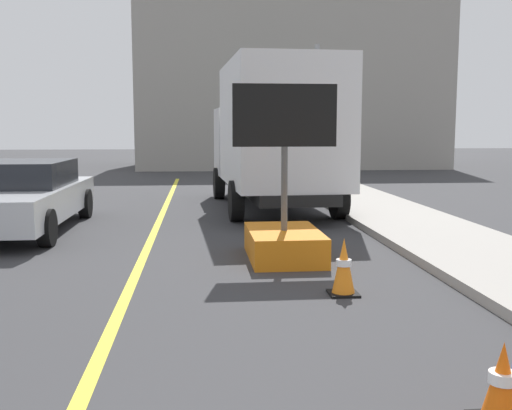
{
  "coord_description": "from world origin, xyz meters",
  "views": [
    {
      "loc": [
        0.92,
        -0.69,
        2.02
      ],
      "look_at": [
        1.39,
        4.41,
        1.38
      ],
      "focal_mm": 42.49,
      "sensor_mm": 36.0,
      "label": 1
    }
  ],
  "objects": [
    {
      "name": "lane_center_stripe",
      "position": [
        0.0,
        6.0,
        0.0
      ],
      "size": [
        0.14,
        36.0,
        0.01
      ],
      "primitive_type": "cube",
      "color": "yellow",
      "rests_on": "ground"
    },
    {
      "name": "arrow_board_trailer",
      "position": [
        2.21,
        8.56,
        0.48
      ],
      "size": [
        1.6,
        1.81,
        2.7
      ],
      "color": "orange",
      "rests_on": "ground"
    },
    {
      "name": "box_truck",
      "position": [
        2.76,
        14.33,
        1.9
      ],
      "size": [
        2.9,
        6.96,
        3.56
      ],
      "color": "black",
      "rests_on": "ground"
    },
    {
      "name": "pickup_car",
      "position": [
        -2.64,
        11.65,
        0.7
      ],
      "size": [
        2.1,
        5.21,
        1.38
      ],
      "color": "silver",
      "rests_on": "ground"
    },
    {
      "name": "highway_guide_sign",
      "position": [
        4.32,
        21.1,
        3.42
      ],
      "size": [
        2.78,
        0.37,
        5.0
      ],
      "color": "gray",
      "rests_on": "ground"
    },
    {
      "name": "far_building_block",
      "position": [
        5.65,
        32.36,
        4.2
      ],
      "size": [
        15.59,
        8.22,
        8.4
      ],
      "primitive_type": "cube",
      "color": "gray",
      "rests_on": "ground"
    },
    {
      "name": "traffic_cone_near_sign",
      "position": [
        2.96,
        3.09,
        0.29
      ],
      "size": [
        0.36,
        0.36,
        0.59
      ],
      "color": "black",
      "rests_on": "ground"
    },
    {
      "name": "traffic_cone_mid_lane",
      "position": [
        2.65,
        6.42,
        0.35
      ],
      "size": [
        0.36,
        0.36,
        0.71
      ],
      "color": "black",
      "rests_on": "ground"
    }
  ]
}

